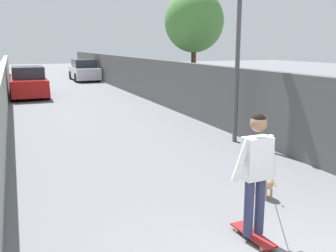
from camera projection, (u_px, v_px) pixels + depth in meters
The scene contains 10 objects.
ground_plane at pixel (87, 107), 16.24m from camera, with size 80.00×80.00×0.00m, color slate.
wall_left at pixel (1, 98), 13.05m from camera, with size 48.00×0.30×1.66m, color #999E93.
fence_right at pixel (176, 86), 15.42m from camera, with size 48.00×0.30×1.96m, color #4C4C4C.
tree_right_near at pixel (194, 22), 16.24m from camera, with size 2.52×2.52×4.90m.
lamp_post at pixel (239, 25), 9.88m from camera, with size 0.36×0.36×4.56m.
skateboard at pixel (253, 235), 5.20m from camera, with size 0.81×0.24×0.08m.
person_skateboarder at pixel (256, 165), 5.00m from camera, with size 0.24×0.71×1.67m.
dog at pixel (263, 181), 6.66m from camera, with size 1.55×1.17×1.06m.
car_near at pixel (29, 83), 19.31m from camera, with size 3.95×1.80×1.54m.
car_far at pixel (84, 71), 28.36m from camera, with size 4.25×1.80×1.54m.
Camera 1 is at (-2.17, 2.81, 2.61)m, focal length 40.82 mm.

